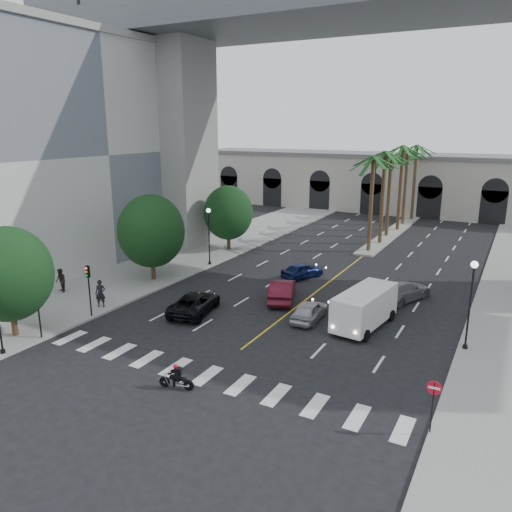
{
  "coord_description": "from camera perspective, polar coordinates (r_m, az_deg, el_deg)",
  "views": [
    {
      "loc": [
        13.33,
        -20.86,
        12.56
      ],
      "look_at": [
        -1.16,
        6.0,
        4.53
      ],
      "focal_mm": 35.0,
      "sensor_mm": 36.0,
      "label": 1
    }
  ],
  "objects": [
    {
      "name": "traffic_signal_far",
      "position": [
        34.76,
        -18.58,
        -2.86
      ],
      "size": [
        0.25,
        0.18,
        3.65
      ],
      "color": "black",
      "rests_on": "ground"
    },
    {
      "name": "lamp_post_left_far",
      "position": [
        45.36,
        -5.4,
        2.8
      ],
      "size": [
        0.4,
        0.4,
        5.35
      ],
      "color": "black",
      "rests_on": "ground"
    },
    {
      "name": "palm_d",
      "position": [
        62.34,
        16.45,
        11.48
      ],
      "size": [
        3.2,
        3.2,
        10.9
      ],
      "color": "#47331E",
      "rests_on": "ground"
    },
    {
      "name": "ground",
      "position": [
        27.76,
        -3.86,
        -12.19
      ],
      "size": [
        140.0,
        140.0,
        0.0
      ],
      "primitive_type": "plane",
      "color": "black",
      "rests_on": "ground"
    },
    {
      "name": "palm_b",
      "position": [
        54.59,
        14.54,
        10.94
      ],
      "size": [
        3.2,
        3.2,
        10.6
      ],
      "color": "#47331E",
      "rests_on": "ground"
    },
    {
      "name": "pedestrian_b",
      "position": [
        40.88,
        -21.43,
        -2.63
      ],
      "size": [
        1.11,
        1.02,
        1.84
      ],
      "primitive_type": "imported",
      "rotation": [
        0.0,
        0.0,
        -0.44
      ],
      "color": "black",
      "rests_on": "sidewalk_left"
    },
    {
      "name": "car_b",
      "position": [
        36.79,
        3.0,
        -3.93
      ],
      "size": [
        3.26,
        5.12,
        1.59
      ],
      "primitive_type": "imported",
      "rotation": [
        0.0,
        0.0,
        3.5
      ],
      "color": "#4F0F1E",
      "rests_on": "ground"
    },
    {
      "name": "palm_c",
      "position": [
        58.56,
        15.2,
        10.67
      ],
      "size": [
        3.2,
        3.2,
        10.1
      ],
      "color": "#47331E",
      "rests_on": "ground"
    },
    {
      "name": "palm_f",
      "position": [
        70.17,
        17.91,
        11.52
      ],
      "size": [
        3.2,
        3.2,
        10.7
      ],
      "color": "#47331E",
      "rests_on": "ground"
    },
    {
      "name": "sidewalk_left",
      "position": [
        47.38,
        -9.61,
        -0.75
      ],
      "size": [
        8.0,
        100.0,
        0.15
      ],
      "primitive_type": "cube",
      "color": "gray",
      "rests_on": "ground"
    },
    {
      "name": "car_c",
      "position": [
        34.67,
        -7.03,
        -5.38
      ],
      "size": [
        3.31,
        5.41,
        1.4
      ],
      "primitive_type": "imported",
      "rotation": [
        0.0,
        0.0,
        3.35
      ],
      "color": "black",
      "rests_on": "ground"
    },
    {
      "name": "palm_a",
      "position": [
        50.77,
        13.28,
        10.45
      ],
      "size": [
        3.2,
        3.2,
        10.3
      ],
      "color": "#47331E",
      "rests_on": "ground"
    },
    {
      "name": "pier_building",
      "position": [
        77.47,
        18.45,
        7.85
      ],
      "size": [
        71.0,
        10.5,
        8.5
      ],
      "color": "#B0AA9E",
      "rests_on": "ground"
    },
    {
      "name": "do_not_enter_sign",
      "position": [
        22.39,
        19.61,
        -14.85
      ],
      "size": [
        0.62,
        0.06,
        2.51
      ],
      "rotation": [
        0.0,
        0.0,
        0.02
      ],
      "color": "black",
      "rests_on": "ground"
    },
    {
      "name": "car_d",
      "position": [
        38.34,
        16.28,
        -3.78
      ],
      "size": [
        3.99,
        5.76,
        1.55
      ],
      "primitive_type": "imported",
      "rotation": [
        0.0,
        0.0,
        2.76
      ],
      "color": "slate",
      "rests_on": "ground"
    },
    {
      "name": "palm_e",
      "position": [
        66.32,
        16.96,
        11.21
      ],
      "size": [
        3.2,
        3.2,
        10.4
      ],
      "color": "#47331E",
      "rests_on": "ground"
    },
    {
      "name": "car_a",
      "position": [
        33.38,
        6.14,
        -6.23
      ],
      "size": [
        1.68,
        3.93,
        1.32
      ],
      "primitive_type": "imported",
      "rotation": [
        0.0,
        0.0,
        3.17
      ],
      "color": "#A0A1A4",
      "rests_on": "ground"
    },
    {
      "name": "pedestrian_a",
      "position": [
        36.7,
        -17.36,
        -4.11
      ],
      "size": [
        0.85,
        0.76,
        1.95
      ],
      "primitive_type": "imported",
      "rotation": [
        0.0,
        0.0,
        0.53
      ],
      "color": "black",
      "rests_on": "sidewalk_left"
    },
    {
      "name": "street_tree_mid",
      "position": [
        41.42,
        -11.88,
        2.79
      ],
      "size": [
        5.44,
        5.44,
        7.21
      ],
      "color": "#382616",
      "rests_on": "ground"
    },
    {
      "name": "street_tree_near",
      "position": [
        32.95,
        -26.5,
        -1.87
      ],
      "size": [
        5.2,
        5.2,
        6.89
      ],
      "color": "#382616",
      "rests_on": "ground"
    },
    {
      "name": "street_tree_far",
      "position": [
        51.05,
        -3.18,
        4.95
      ],
      "size": [
        5.04,
        5.04,
        6.68
      ],
      "color": "#382616",
      "rests_on": "ground"
    },
    {
      "name": "traffic_signal_near",
      "position": [
        32.33,
        -23.72,
        -4.67
      ],
      "size": [
        0.25,
        0.18,
        3.65
      ],
      "color": "black",
      "rests_on": "ground"
    },
    {
      "name": "median",
      "position": [
        61.63,
        15.27,
        2.55
      ],
      "size": [
        2.0,
        24.0,
        0.2
      ],
      "primitive_type": "cube",
      "color": "gray",
      "rests_on": "ground"
    },
    {
      "name": "cargo_van",
      "position": [
        32.58,
        12.29,
        -5.72
      ],
      "size": [
        2.94,
        5.96,
        2.44
      ],
      "rotation": [
        0.0,
        0.0,
        -0.14
      ],
      "color": "silver",
      "rests_on": "ground"
    },
    {
      "name": "bridge",
      "position": [
        44.39,
        16.4,
        21.89
      ],
      "size": [
        75.0,
        13.0,
        26.0
      ],
      "color": "gray",
      "rests_on": "ground"
    },
    {
      "name": "motorcycle_rider",
      "position": [
        25.39,
        -8.98,
        -13.57
      ],
      "size": [
        1.8,
        0.59,
        1.32
      ],
      "rotation": [
        0.0,
        0.0,
        0.22
      ],
      "color": "black",
      "rests_on": "ground"
    },
    {
      "name": "building_left",
      "position": [
        52.07,
        -22.91,
        11.14
      ],
      "size": [
        16.5,
        32.5,
        20.6
      ],
      "color": "beige",
      "rests_on": "ground"
    },
    {
      "name": "lamp_post_right",
      "position": [
        30.4,
        23.33,
        -4.41
      ],
      "size": [
        0.4,
        0.4,
        5.35
      ],
      "color": "black",
      "rests_on": "ground"
    },
    {
      "name": "car_e",
      "position": [
        42.34,
        5.33,
        -1.63
      ],
      "size": [
        3.04,
        4.23,
        1.34
      ],
      "primitive_type": "imported",
      "rotation": [
        0.0,
        0.0,
        2.72
      ],
      "color": "#111D4F",
      "rests_on": "ground"
    }
  ]
}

